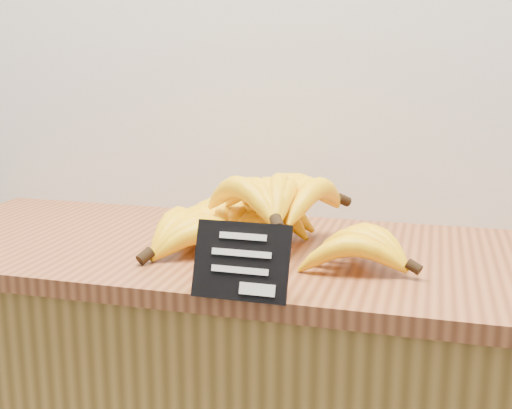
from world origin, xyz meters
The scene contains 3 objects.
counter_top centered at (-0.06, 2.75, 0.92)m, with size 1.41×0.54×0.03m, color #97552E.
chalkboard_sign centered at (-0.02, 2.49, 0.98)m, with size 0.14×0.01×0.11m, color black.
banana_pile centered at (-0.07, 2.76, 0.98)m, with size 0.53×0.43×0.13m.
Camera 1 is at (0.24, 1.65, 1.26)m, focal length 45.00 mm.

